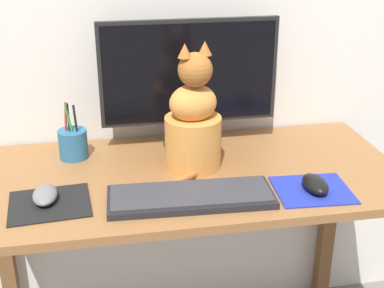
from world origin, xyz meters
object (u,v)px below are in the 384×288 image
Objects in this scene: cat at (193,123)px; pen_cup at (73,143)px; monitor at (189,78)px; computer_mouse_left at (45,195)px; keyboard at (191,196)px; computer_mouse_right at (315,184)px.

pen_cup is (-0.35, 0.13, -0.09)m from cat.
monitor reaches higher than computer_mouse_left.
pen_cup reaches higher than keyboard.
computer_mouse_left reaches higher than keyboard.
monitor is at bearing 83.26° from keyboard.
computer_mouse_right is at bearing -54.10° from cat.
cat reaches higher than pen_cup.
computer_mouse_right is (0.72, -0.07, 0.00)m from computer_mouse_left.
keyboard is 0.34m from computer_mouse_right.
computer_mouse_right is 0.74m from pen_cup.
monitor is 3.18× the size of pen_cup.
computer_mouse_left is 1.00× the size of computer_mouse_right.
pen_cup is at bearing 75.70° from computer_mouse_left.
computer_mouse_right is at bearing -53.47° from monitor.
cat is (-0.30, 0.21, 0.12)m from computer_mouse_right.
computer_mouse_right is at bearing -27.87° from pen_cup.
pen_cup is at bearing 141.20° from cat.
cat is at bearing 80.50° from keyboard.
monitor is at bearing 34.69° from computer_mouse_left.
keyboard is 1.18× the size of cat.
monitor is 5.06× the size of computer_mouse_left.
cat is 0.39m from pen_cup.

